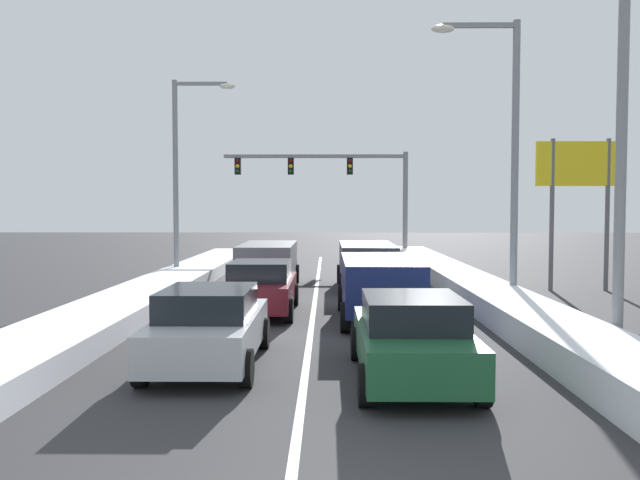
{
  "coord_description": "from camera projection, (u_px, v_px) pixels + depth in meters",
  "views": [
    {
      "loc": [
        0.4,
        -5.17,
        3.05
      ],
      "look_at": [
        0.09,
        23.04,
        1.63
      ],
      "focal_mm": 37.33,
      "sensor_mm": 36.0,
      "label": 1
    }
  ],
  "objects": [
    {
      "name": "ground_plane",
      "position": [
        313.0,
        316.0,
        18.6
      ],
      "size": [
        120.0,
        120.0,
        0.0
      ],
      "primitive_type": "plane",
      "color": "#333335"
    },
    {
      "name": "lane_stripe_between_right_lane_and_center_lane",
      "position": [
        315.0,
        299.0,
        21.91
      ],
      "size": [
        0.14,
        36.54,
        0.01
      ],
      "primitive_type": "cube",
      "color": "silver",
      "rests_on": "ground"
    },
    {
      "name": "snow_bank_right_shoulder",
      "position": [
        476.0,
        289.0,
        21.84
      ],
      "size": [
        1.74,
        36.54,
        0.67
      ],
      "primitive_type": "cube",
      "color": "white",
      "rests_on": "ground"
    },
    {
      "name": "snow_bank_left_shoulder",
      "position": [
        155.0,
        291.0,
        21.96
      ],
      "size": [
        2.17,
        36.54,
        0.52
      ],
      "primitive_type": "cube",
      "color": "white",
      "rests_on": "ground"
    },
    {
      "name": "sedan_green_right_lane_nearest",
      "position": [
        411.0,
        338.0,
        11.61
      ],
      "size": [
        2.0,
        4.5,
        1.51
      ],
      "color": "#1E5633",
      "rests_on": "ground"
    },
    {
      "name": "suv_navy_right_lane_second",
      "position": [
        380.0,
        283.0,
        17.74
      ],
      "size": [
        2.16,
        4.9,
        1.67
      ],
      "color": "navy",
      "rests_on": "ground"
    },
    {
      "name": "suv_charcoal_right_lane_third",
      "position": [
        367.0,
        261.0,
        24.74
      ],
      "size": [
        2.16,
        4.9,
        1.67
      ],
      "color": "#38383D",
      "rests_on": "ground"
    },
    {
      "name": "sedan_silver_center_lane_nearest",
      "position": [
        209.0,
        326.0,
        12.7
      ],
      "size": [
        2.0,
        4.5,
        1.51
      ],
      "color": "#B7BABF",
      "rests_on": "ground"
    },
    {
      "name": "sedan_maroon_center_lane_second",
      "position": [
        261.0,
        287.0,
        18.93
      ],
      "size": [
        2.0,
        4.5,
        1.51
      ],
      "color": "maroon",
      "rests_on": "ground"
    },
    {
      "name": "suv_gray_center_lane_third",
      "position": [
        268.0,
        261.0,
        24.86
      ],
      "size": [
        2.16,
        4.9,
        1.67
      ],
      "color": "slate",
      "rests_on": "ground"
    },
    {
      "name": "traffic_light_gantry",
      "position": [
        341.0,
        178.0,
        38.24
      ],
      "size": [
        10.6,
        0.47,
        6.2
      ],
      "color": "slate",
      "rests_on": "ground"
    },
    {
      "name": "street_lamp_right_near",
      "position": [
        605.0,
        97.0,
        13.29
      ],
      "size": [
        2.66,
        0.36,
        8.83
      ],
      "color": "gray",
      "rests_on": "ground"
    },
    {
      "name": "street_lamp_right_mid",
      "position": [
        504.0,
        138.0,
        19.94
      ],
      "size": [
        2.66,
        0.36,
        8.6
      ],
      "color": "gray",
      "rests_on": "ground"
    },
    {
      "name": "street_lamp_left_mid",
      "position": [
        184.0,
        161.0,
        27.8
      ],
      "size": [
        2.66,
        0.36,
        8.32
      ],
      "color": "gray",
      "rests_on": "ground"
    },
    {
      "name": "roadside_sign_right",
      "position": [
        580.0,
        180.0,
        23.97
      ],
      "size": [
        3.2,
        0.16,
        5.5
      ],
      "color": "#59595B",
      "rests_on": "ground"
    }
  ]
}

